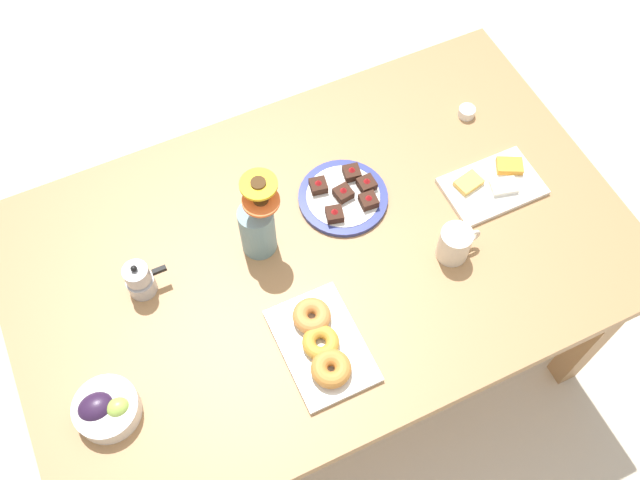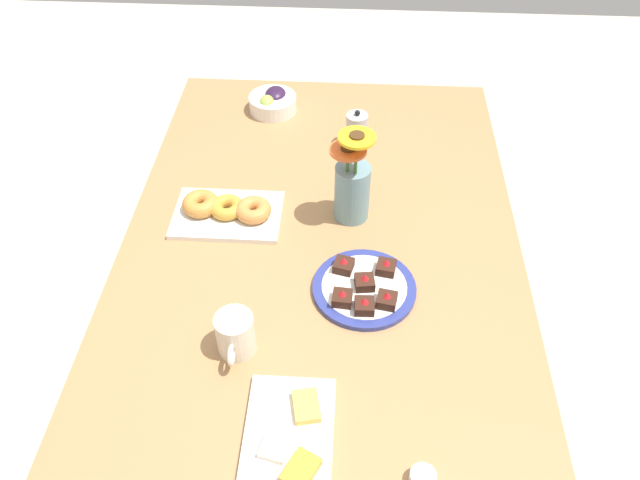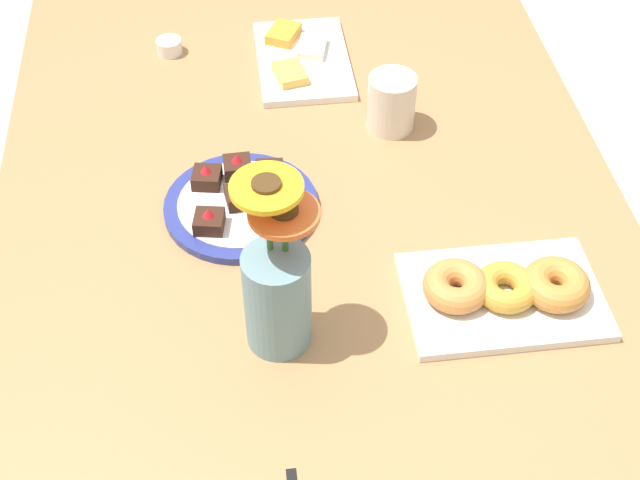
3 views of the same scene
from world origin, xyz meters
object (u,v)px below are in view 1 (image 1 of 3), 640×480
(jam_cup_honey, at_px, (467,112))
(dining_table, at_px, (320,263))
(moka_pot, at_px, (140,280))
(coffee_mug, at_px, (455,244))
(flower_vase, at_px, (258,226))
(grape_bowl, at_px, (106,409))
(croissant_platter, at_px, (322,344))
(cheese_platter, at_px, (493,184))
(dessert_plate, at_px, (344,196))

(jam_cup_honey, bearing_deg, dining_table, -159.00)
(moka_pot, bearing_deg, coffee_mug, -17.71)
(dining_table, bearing_deg, flower_vase, 151.89)
(grape_bowl, xyz_separation_m, croissant_platter, (0.51, -0.06, -0.01))
(flower_vase, bearing_deg, jam_cup_honey, 11.68)
(grape_bowl, bearing_deg, dining_table, 16.72)
(cheese_platter, distance_m, dessert_plate, 0.41)
(cheese_platter, bearing_deg, coffee_mug, -147.05)
(coffee_mug, distance_m, dessert_plate, 0.33)
(coffee_mug, xyz_separation_m, moka_pot, (-0.75, 0.24, -0.00))
(grape_bowl, distance_m, dessert_plate, 0.80)
(grape_bowl, distance_m, moka_pot, 0.32)
(flower_vase, bearing_deg, croissant_platter, -85.86)
(dining_table, bearing_deg, cheese_platter, -3.01)
(grape_bowl, height_order, cheese_platter, grape_bowl)
(grape_bowl, bearing_deg, jam_cup_honey, 18.80)
(dessert_plate, bearing_deg, dining_table, -138.01)
(dining_table, relative_size, dessert_plate, 6.61)
(cheese_platter, relative_size, dessert_plate, 1.07)
(cheese_platter, bearing_deg, flower_vase, 171.19)
(jam_cup_honey, relative_size, dessert_plate, 0.20)
(grape_bowl, bearing_deg, flower_vase, 28.16)
(croissant_platter, relative_size, flower_vase, 1.04)
(flower_vase, bearing_deg, moka_pot, 178.65)
(jam_cup_honey, bearing_deg, cheese_platter, -104.76)
(coffee_mug, xyz_separation_m, grape_bowl, (-0.92, -0.03, -0.02))
(cheese_platter, distance_m, croissant_platter, 0.66)
(grape_bowl, height_order, dessert_plate, grape_bowl)
(croissant_platter, bearing_deg, jam_cup_honey, 34.45)
(cheese_platter, xyz_separation_m, dessert_plate, (-0.38, 0.14, 0.00))
(coffee_mug, relative_size, dessert_plate, 0.48)
(coffee_mug, distance_m, jam_cup_honey, 0.47)
(grape_bowl, distance_m, jam_cup_honey, 1.26)
(cheese_platter, xyz_separation_m, flower_vase, (-0.64, 0.10, 0.09))
(cheese_platter, relative_size, moka_pot, 2.18)
(dining_table, height_order, dessert_plate, dessert_plate)
(coffee_mug, xyz_separation_m, flower_vase, (-0.44, 0.23, 0.04))
(dessert_plate, relative_size, moka_pot, 2.03)
(flower_vase, bearing_deg, coffee_mug, -28.00)
(jam_cup_honey, bearing_deg, flower_vase, -168.32)
(dining_table, height_order, flower_vase, flower_vase)
(coffee_mug, xyz_separation_m, cheese_platter, (0.21, 0.13, -0.04))
(coffee_mug, height_order, cheese_platter, coffee_mug)
(dining_table, distance_m, moka_pot, 0.48)
(dessert_plate, bearing_deg, coffee_mug, -56.54)
(dining_table, distance_m, jam_cup_honey, 0.62)
(dining_table, height_order, croissant_platter, croissant_platter)
(croissant_platter, xyz_separation_m, flower_vase, (-0.02, 0.32, 0.07))
(grape_bowl, relative_size, moka_pot, 1.26)
(dining_table, bearing_deg, jam_cup_honey, 21.00)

